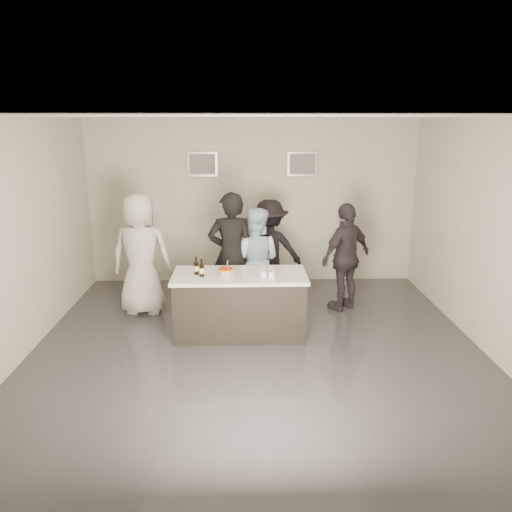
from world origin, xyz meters
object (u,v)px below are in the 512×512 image
object	(u,v)px
beer_bottle_a	(196,265)
person_main_black	(231,255)
beer_bottle_b	(202,267)
person_guest_right	(346,257)
person_guest_left	(141,254)
person_guest_back	(269,250)
person_main_blue	(255,260)
bar_counter	(240,304)
cake	(226,272)

from	to	relation	value
beer_bottle_a	person_main_black	distance (m)	0.86
beer_bottle_b	person_guest_right	xyz separation A→B (m)	(2.20, 1.08, -0.16)
beer_bottle_a	beer_bottle_b	size ratio (longest dim) A/B	1.00
person_guest_left	person_guest_back	bearing A→B (deg)	-158.01
person_guest_right	person_main_blue	bearing A→B (deg)	-33.49
beer_bottle_b	person_guest_back	xyz separation A→B (m)	(1.00, 1.62, -0.18)
person_guest_right	person_guest_back	bearing A→B (deg)	-61.01
bar_counter	person_main_blue	bearing A→B (deg)	75.18
person_main_black	person_main_blue	xyz separation A→B (m)	(0.37, 0.18, -0.13)
beer_bottle_b	person_guest_right	size ratio (longest dim) A/B	0.15
person_guest_left	person_guest_back	distance (m)	2.12
bar_counter	beer_bottle_b	xyz separation A→B (m)	(-0.51, -0.11, 0.58)
cake	beer_bottle_a	xyz separation A→B (m)	(-0.41, 0.04, 0.09)
person_main_black	person_main_blue	bearing A→B (deg)	-158.26
cake	person_main_black	size ratio (longest dim) A/B	0.11
beer_bottle_a	person_guest_right	xyz separation A→B (m)	(2.28, 0.98, -0.16)
person_main_blue	person_guest_left	size ratio (longest dim) A/B	0.88
person_main_blue	person_guest_back	world-z (taller)	person_guest_back
bar_counter	beer_bottle_b	world-z (taller)	beer_bottle_b
beer_bottle_b	person_main_black	size ratio (longest dim) A/B	0.13
beer_bottle_b	person_guest_right	bearing A→B (deg)	26.16
person_guest_left	beer_bottle_a	bearing A→B (deg)	141.12
beer_bottle_b	person_main_black	world-z (taller)	person_main_black
person_main_blue	person_guest_back	bearing A→B (deg)	-98.22
person_main_black	person_guest_back	size ratio (longest dim) A/B	1.15
person_guest_right	person_guest_back	distance (m)	1.31
person_main_black	cake	bearing A→B (deg)	81.57
person_guest_back	beer_bottle_a	bearing A→B (deg)	54.96
beer_bottle_a	person_guest_left	distance (m)	1.30
bar_counter	person_main_black	bearing A→B (deg)	100.27
person_main_blue	person_guest_back	size ratio (longest dim) A/B	0.99
person_guest_left	beer_bottle_b	bearing A→B (deg)	140.40
cake	person_guest_right	xyz separation A→B (m)	(1.87, 1.02, -0.07)
beer_bottle_b	person_main_black	xyz separation A→B (m)	(0.38, 0.83, -0.06)
person_main_blue	person_guest_back	xyz separation A→B (m)	(0.25, 0.62, 0.01)
beer_bottle_a	person_main_blue	distance (m)	1.24
person_guest_left	person_guest_back	world-z (taller)	person_guest_left
bar_counter	person_guest_left	xyz separation A→B (m)	(-1.53, 0.89, 0.50)
cake	person_main_blue	size ratio (longest dim) A/B	0.13
beer_bottle_b	person_main_black	distance (m)	0.91
person_main_black	bar_counter	bearing A→B (deg)	96.11
person_main_blue	beer_bottle_b	bearing A→B (deg)	67.27
beer_bottle_a	person_main_black	size ratio (longest dim) A/B	0.13
person_main_blue	bar_counter	bearing A→B (deg)	89.25
beer_bottle_b	person_guest_left	size ratio (longest dim) A/B	0.14
beer_bottle_a	person_main_black	bearing A→B (deg)	57.07
person_main_blue	person_guest_left	xyz separation A→B (m)	(-1.77, -0.01, 0.11)
person_guest_back	person_main_black	bearing A→B (deg)	52.70
beer_bottle_b	person_main_black	bearing A→B (deg)	65.02
bar_counter	cake	bearing A→B (deg)	-165.06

